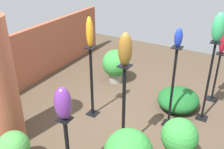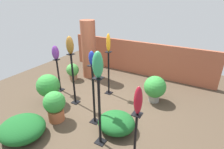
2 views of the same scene
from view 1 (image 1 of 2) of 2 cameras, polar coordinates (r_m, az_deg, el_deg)
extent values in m
plane|color=#4C3D2D|center=(4.85, 3.89, -9.96)|extent=(8.00, 8.00, 0.00)
cube|color=#9E5138|center=(5.96, -18.96, 2.89)|extent=(5.60, 0.12, 1.25)
cube|color=black|center=(3.19, -10.29, -9.52)|extent=(0.16, 0.16, 0.02)
cube|color=black|center=(4.86, 12.12, -10.38)|extent=(0.20, 0.20, 0.01)
cube|color=black|center=(4.47, 13.01, -2.95)|extent=(0.04, 0.04, 1.46)
cube|color=black|center=(4.16, 14.03, 5.73)|extent=(0.16, 0.16, 0.02)
cube|color=black|center=(5.81, 20.84, -4.98)|extent=(0.20, 0.20, 0.01)
cube|color=black|center=(5.57, 21.67, -0.58)|extent=(0.04, 0.04, 1.02)
cube|color=black|center=(5.38, 22.57, 4.17)|extent=(0.16, 0.16, 0.02)
cube|color=black|center=(5.02, -4.19, -8.41)|extent=(0.20, 0.20, 0.01)
cube|color=black|center=(4.67, -4.46, -1.75)|extent=(0.04, 0.04, 1.34)
cube|color=black|center=(4.39, -4.77, 5.87)|extent=(0.16, 0.16, 0.02)
cube|color=black|center=(5.17, 18.91, -8.88)|extent=(0.20, 0.20, 0.01)
cube|color=black|center=(4.79, 20.20, -1.71)|extent=(0.04, 0.04, 1.48)
cube|color=black|center=(4.51, 21.66, 6.51)|extent=(0.16, 0.16, 0.02)
cube|color=black|center=(4.28, 2.36, -15.72)|extent=(0.20, 0.20, 0.01)
cube|color=black|center=(3.83, 2.56, -7.84)|extent=(0.04, 0.04, 1.44)
cube|color=black|center=(3.48, 2.79, 1.89)|extent=(0.16, 0.16, 0.02)
ellipsoid|color=#6B2D8C|center=(3.06, -10.62, -6.20)|extent=(0.20, 0.21, 0.43)
ellipsoid|color=#192D9E|center=(4.11, 14.27, 7.82)|extent=(0.13, 0.12, 0.31)
ellipsoid|color=maroon|center=(5.29, 23.06, 6.76)|extent=(0.14, 0.13, 0.51)
ellipsoid|color=orange|center=(4.30, -4.90, 9.17)|extent=(0.12, 0.11, 0.52)
ellipsoid|color=#2D9356|center=(4.44, 22.20, 9.48)|extent=(0.18, 0.20, 0.48)
ellipsoid|color=brown|center=(3.38, 2.88, 5.49)|extent=(0.19, 0.19, 0.45)
cylinder|color=gray|center=(6.08, 0.79, -0.60)|extent=(0.31, 0.31, 0.20)
sphere|color=#338C38|center=(5.92, 0.81, 2.50)|extent=(0.62, 0.62, 0.62)
sphere|color=#479942|center=(4.00, -20.64, -14.48)|extent=(0.45, 0.45, 0.45)
sphere|color=#338C38|center=(3.82, 14.47, -12.87)|extent=(0.51, 0.51, 0.51)
ellipsoid|color=#195923|center=(5.23, 14.19, -5.26)|extent=(0.84, 0.79, 0.39)
camera|label=2|loc=(6.06, 49.22, 17.01)|focal=28.00mm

